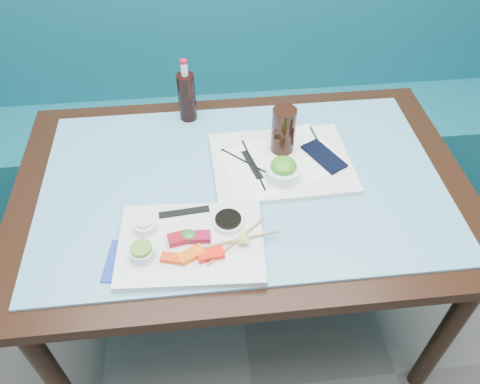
{
  "coord_description": "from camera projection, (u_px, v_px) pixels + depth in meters",
  "views": [
    {
      "loc": [
        -0.12,
        0.44,
        1.77
      ],
      "look_at": [
        -0.02,
        1.37,
        0.8
      ],
      "focal_mm": 35.0,
      "sensor_mm": 36.0,
      "label": 1
    }
  ],
  "objects": [
    {
      "name": "seaweed_salad",
      "position": [
        284.0,
        165.0,
        1.39
      ],
      "size": [
        0.09,
        0.09,
        0.04
      ],
      "primitive_type": "ellipsoid",
      "rotation": [
        0.0,
        0.0,
        0.16
      ],
      "color": "#3A8C20",
      "rests_on": "seaweed_bowl"
    },
    {
      "name": "salmon_mid",
      "position": [
        191.0,
        255.0,
        1.21
      ],
      "size": [
        0.08,
        0.06,
        0.02
      ],
      "primitive_type": "cube",
      "rotation": [
        0.0,
        0.0,
        0.45
      ],
      "color": "#F55E09",
      "rests_on": "sashimi_plate"
    },
    {
      "name": "seaweed_garnish",
      "position": [
        189.0,
        236.0,
        1.24
      ],
      "size": [
        0.05,
        0.04,
        0.02
      ],
      "primitive_type": "ellipsoid",
      "rotation": [
        0.0,
        0.0,
        -0.06
      ],
      "color": "#1C7D1E",
      "rests_on": "sashimi_plate"
    },
    {
      "name": "ramekin_wasabi",
      "position": [
        142.0,
        253.0,
        1.2
      ],
      "size": [
        0.08,
        0.08,
        0.03
      ],
      "primitive_type": "cylinder",
      "rotation": [
        0.0,
        0.0,
        -0.16
      ],
      "color": "silver",
      "rests_on": "sashimi_plate"
    },
    {
      "name": "soy_dish",
      "position": [
        228.0,
        222.0,
        1.28
      ],
      "size": [
        0.11,
        0.11,
        0.02
      ],
      "primitive_type": "cylinder",
      "rotation": [
        0.0,
        0.0,
        -0.29
      ],
      "color": "white",
      "rests_on": "sashimi_plate"
    },
    {
      "name": "cola_bottle_cap",
      "position": [
        183.0,
        62.0,
        1.5
      ],
      "size": [
        0.03,
        0.03,
        0.01
      ],
      "primitive_type": "cylinder",
      "rotation": [
        0.0,
        0.0,
        0.26
      ],
      "color": "#B30B25",
      "rests_on": "cola_bottle_neck"
    },
    {
      "name": "soy_fill",
      "position": [
        228.0,
        219.0,
        1.27
      ],
      "size": [
        0.09,
        0.09,
        0.01
      ],
      "primitive_type": "cylinder",
      "rotation": [
        0.0,
        0.0,
        0.2
      ],
      "color": "black",
      "rests_on": "soy_dish"
    },
    {
      "name": "salmon_right",
      "position": [
        211.0,
        254.0,
        1.21
      ],
      "size": [
        0.07,
        0.04,
        0.02
      ],
      "primitive_type": "cube",
      "rotation": [
        0.0,
        0.0,
        0.16
      ],
      "color": "#FF130A",
      "rests_on": "sashimi_plate"
    },
    {
      "name": "seaweed_bowl",
      "position": [
        283.0,
        173.0,
        1.41
      ],
      "size": [
        0.12,
        0.12,
        0.04
      ],
      "primitive_type": "cylinder",
      "rotation": [
        0.0,
        0.0,
        0.1
      ],
      "color": "white",
      "rests_on": "serving_tray"
    },
    {
      "name": "fork",
      "position": [
        315.0,
        136.0,
        1.55
      ],
      "size": [
        0.02,
        0.09,
        0.01
      ],
      "primitive_type": "cylinder",
      "rotation": [
        1.57,
        0.0,
        0.12
      ],
      "color": "silver",
      "rests_on": "serving_tray"
    },
    {
      "name": "sashimi_plate",
      "position": [
        191.0,
        244.0,
        1.25
      ],
      "size": [
        0.4,
        0.3,
        0.02
      ],
      "primitive_type": "cube",
      "rotation": [
        0.0,
        0.0,
        -0.06
      ],
      "color": "silver",
      "rests_on": "glass_top"
    },
    {
      "name": "ramekin_ginger",
      "position": [
        146.0,
        226.0,
        1.27
      ],
      "size": [
        0.08,
        0.08,
        0.03
      ],
      "primitive_type": "cylinder",
      "rotation": [
        0.0,
        0.0,
        -0.41
      ],
      "color": "white",
      "rests_on": "sashimi_plate"
    },
    {
      "name": "paper_placemat",
      "position": [
        282.0,
        161.0,
        1.47
      ],
      "size": [
        0.42,
        0.36,
        0.0
      ],
      "primitive_type": "cube",
      "rotation": [
        0.0,
        0.0,
        0.36
      ],
      "color": "white",
      "rests_on": "serving_tray"
    },
    {
      "name": "glass_top",
      "position": [
        243.0,
        182.0,
        1.44
      ],
      "size": [
        1.22,
        0.76,
        0.01
      ],
      "primitive_type": "cube",
      "color": "#5B9CB7",
      "rests_on": "dining_table"
    },
    {
      "name": "cola_bottle_body",
      "position": [
        187.0,
        97.0,
        1.59
      ],
      "size": [
        0.06,
        0.06,
        0.17
      ],
      "primitive_type": "cylinder",
      "rotation": [
        0.0,
        0.0,
        -0.01
      ],
      "color": "black",
      "rests_on": "glass_top"
    },
    {
      "name": "cola_bottle_neck",
      "position": [
        184.0,
        69.0,
        1.52
      ],
      "size": [
        0.02,
        0.02,
        0.04
      ],
      "primitive_type": "cylinder",
      "rotation": [
        0.0,
        0.0,
        0.01
      ],
      "color": "white",
      "rests_on": "cola_bottle_body"
    },
    {
      "name": "salmon_left",
      "position": [
        172.0,
        258.0,
        1.2
      ],
      "size": [
        0.06,
        0.04,
        0.01
      ],
      "primitive_type": "cube",
      "rotation": [
        0.0,
        0.0,
        -0.27
      ],
      "color": "#E73B09",
      "rests_on": "sashimi_plate"
    },
    {
      "name": "black_chopstick_b",
      "position": [
        253.0,
        164.0,
        1.46
      ],
      "size": [
        0.05,
        0.24,
        0.01
      ],
      "primitive_type": "cylinder",
      "rotation": [
        1.57,
        0.0,
        0.18
      ],
      "color": "black",
      "rests_on": "serving_tray"
    },
    {
      "name": "wooden_chopstick_b",
      "position": [
        236.0,
        241.0,
        1.24
      ],
      "size": [
        0.16,
        0.14,
        0.01
      ],
      "primitive_type": "cylinder",
      "rotation": [
        1.57,
        0.0,
        -0.86
      ],
      "color": "#9B7449",
      "rests_on": "sashimi_plate"
    },
    {
      "name": "black_chopstick_a",
      "position": [
        251.0,
        164.0,
        1.46
      ],
      "size": [
        0.18,
        0.17,
        0.01
      ],
      "primitive_type": "cylinder",
      "rotation": [
        1.57,
        0.0,
        0.8
      ],
      "color": "black",
      "rests_on": "serving_tray"
    },
    {
      "name": "tray_sleeve",
      "position": [
        252.0,
        165.0,
        1.46
      ],
      "size": [
        0.06,
        0.14,
        0.0
      ],
      "primitive_type": "cube",
      "rotation": [
        0.0,
        0.0,
        0.25
      ],
      "color": "black",
      "rests_on": "serving_tray"
    },
    {
      "name": "tuna_left",
      "position": [
        179.0,
        239.0,
        1.24
      ],
      "size": [
        0.07,
        0.05,
        0.02
      ],
      "primitive_type": "cube",
      "rotation": [
        0.0,
        0.0,
        0.2
      ],
      "color": "maroon",
      "rests_on": "sashimi_plate"
    },
    {
      "name": "ginger_fill",
      "position": [
        145.0,
        222.0,
        1.25
      ],
      "size": [
        0.05,
        0.05,
        0.01
      ],
      "primitive_type": "cylinder",
      "rotation": [
        0.0,
        0.0,
        -0.09
      ],
      "color": "beige",
      "rests_on": "ramekin_ginger"
    },
    {
      "name": "cola_glass",
      "position": [
        283.0,
        130.0,
        1.46
      ],
      "size": [
        0.09,
        0.09,
        0.15
      ],
      "primitive_type": "cylinder",
      "rotation": [
        0.0,
        0.0,
        0.3
      ],
      "color": "black",
      "rests_on": "serving_tray"
    },
    {
      "name": "wooden_chopstick_a",
      "position": [
        232.0,
        241.0,
        1.24
      ],
      "size": [
        0.26,
        0.05,
        0.01
      ],
      "primitive_type": "cylinder",
      "rotation": [
        1.57,
        0.0,
        -1.4
      ],
      "color": "#9B7F49",
      "rests_on": "sashimi_plate"
    },
    {
      "name": "tuna_right",
      "position": [
        200.0,
        237.0,
        1.25
      ],
      "size": [
        0.06,
        0.04,
        0.02
      ],
      "primitive_type": "cube",
      "rotation": [
        0.0,
        0.0,
        -0.06
      ],
      "color": "maroon",
      "rests_on": "sashimi_plate"
    },
    {
      "name": "wasabi_fill",
      "position": [
        141.0,
        248.0,
        1.19
      ],
      "size": [
        0.07,
        0.07,
        0.01
      ],
      "primitive_type": "cylinder",
      "rotation": [
        0.0,
        0.0,
        -0.42
      ],
      "color": "#60922F",
      "rests_on": "ramekin_wasabi"
    },
    {
      "name": "serving_tray",
      "position": [
        281.0,
        163.0,
        1.48
      ],
      "size": [
        0.44,
        0.34,
        0.02
      ],
      "primitive_type": "cube",
      "rotation": [
        0.0,
        0.0,
        0.03
      ],
      "color": "silver",
      "rests_on": "glass_top"
    },
    {
      "name": "booth_bench",
      "position": [
        223.0,
        117.0,
        2.29
      ],
      "size": [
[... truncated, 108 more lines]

